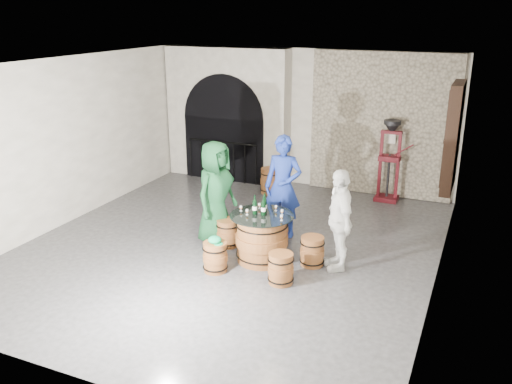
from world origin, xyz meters
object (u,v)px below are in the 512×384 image
at_px(barrel_table, 262,238).
at_px(wine_bottle_right, 265,205).
at_px(barrel_stool_right, 312,251).
at_px(person_white, 339,220).
at_px(side_barrel, 270,181).
at_px(wine_bottle_center, 263,207).
at_px(barrel_stool_left, 227,233).
at_px(barrel_stool_far, 277,228).
at_px(barrel_stool_near_left, 215,257).
at_px(corking_press, 390,155).
at_px(barrel_stool_near_right, 281,268).
at_px(wine_bottle_left, 255,206).
at_px(person_blue, 283,187).
at_px(person_green, 216,193).

xyz_separation_m(barrel_table, wine_bottle_right, (-0.02, 0.15, 0.54)).
distance_m(barrel_table, barrel_stool_right, 0.86).
bearing_deg(barrel_table, person_white, 11.61).
bearing_deg(side_barrel, wine_bottle_center, -69.61).
xyz_separation_m(barrel_stool_left, barrel_stool_far, (0.74, 0.54, 0.00)).
bearing_deg(barrel_table, barrel_stool_far, 93.56).
relative_size(barrel_stool_near_left, person_white, 0.30).
height_order(barrel_table, barrel_stool_right, barrel_table).
xyz_separation_m(wine_bottle_center, corking_press, (1.34, 3.88, 0.10)).
relative_size(person_white, corking_press, 0.93).
bearing_deg(barrel_stool_right, barrel_stool_near_left, -148.70).
relative_size(barrel_table, side_barrel, 1.81).
height_order(barrel_stool_right, barrel_stool_near_left, same).
xyz_separation_m(barrel_stool_near_right, side_barrel, (-1.79, 3.94, 0.05)).
xyz_separation_m(barrel_table, barrel_stool_near_left, (-0.54, -0.66, -0.16)).
relative_size(barrel_table, wine_bottle_left, 3.29).
relative_size(wine_bottle_left, side_barrel, 0.55).
distance_m(barrel_stool_left, wine_bottle_right, 1.06).
bearing_deg(side_barrel, barrel_table, -70.03).
bearing_deg(wine_bottle_right, barrel_table, -84.31).
bearing_deg(person_white, wine_bottle_center, -108.67).
relative_size(person_blue, wine_bottle_right, 5.86).
bearing_deg(barrel_stool_right, barrel_table, -168.39).
height_order(barrel_table, wine_bottle_left, wine_bottle_left).
height_order(barrel_stool_left, wine_bottle_right, wine_bottle_right).
height_order(barrel_stool_near_left, side_barrel, side_barrel).
relative_size(person_green, wine_bottle_right, 5.78).
bearing_deg(barrel_stool_near_right, wine_bottle_center, 131.39).
bearing_deg(wine_bottle_center, side_barrel, 110.39).
distance_m(barrel_stool_far, person_green, 1.30).
xyz_separation_m(person_blue, person_white, (1.31, -0.91, -0.11)).
distance_m(barrel_table, person_blue, 1.29).
bearing_deg(wine_bottle_right, person_green, 166.23).
bearing_deg(wine_bottle_left, barrel_stool_right, 9.76).
relative_size(wine_bottle_right, corking_press, 0.18).
bearing_deg(side_barrel, person_green, -87.22).
bearing_deg(barrel_table, barrel_stool_right, 11.61).
height_order(barrel_stool_right, barrel_stool_near_right, same).
xyz_separation_m(wine_bottle_center, wine_bottle_right, (-0.04, 0.14, 0.00)).
relative_size(barrel_table, barrel_stool_far, 2.14).
bearing_deg(barrel_stool_far, barrel_table, -86.44).
relative_size(barrel_table, barrel_stool_left, 2.14).
height_order(barrel_stool_near_right, person_white, person_white).
bearing_deg(barrel_stool_far, side_barrel, 115.01).
bearing_deg(person_blue, barrel_stool_left, -134.44).
distance_m(barrel_table, barrel_stool_near_left, 0.86).
xyz_separation_m(barrel_stool_far, wine_bottle_left, (-0.08, -0.84, 0.70)).
xyz_separation_m(barrel_table, wine_bottle_left, (-0.13, 0.01, 0.54)).
bearing_deg(side_barrel, wine_bottle_left, -72.01).
bearing_deg(barrel_stool_left, barrel_stool_near_left, -75.00).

